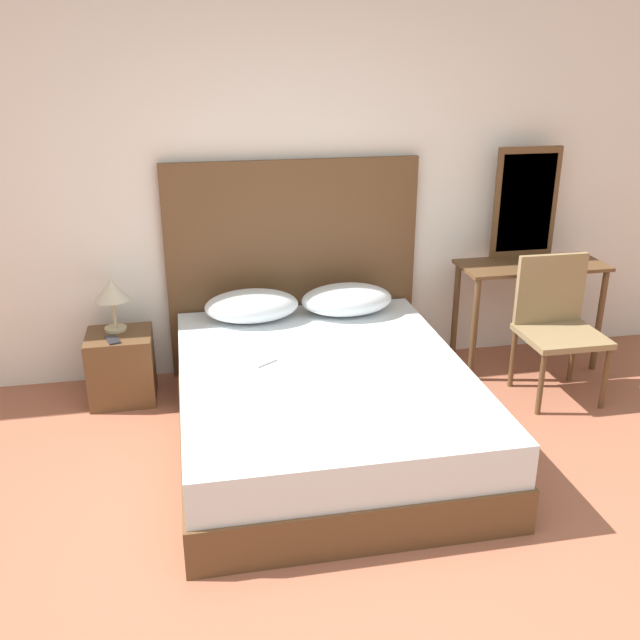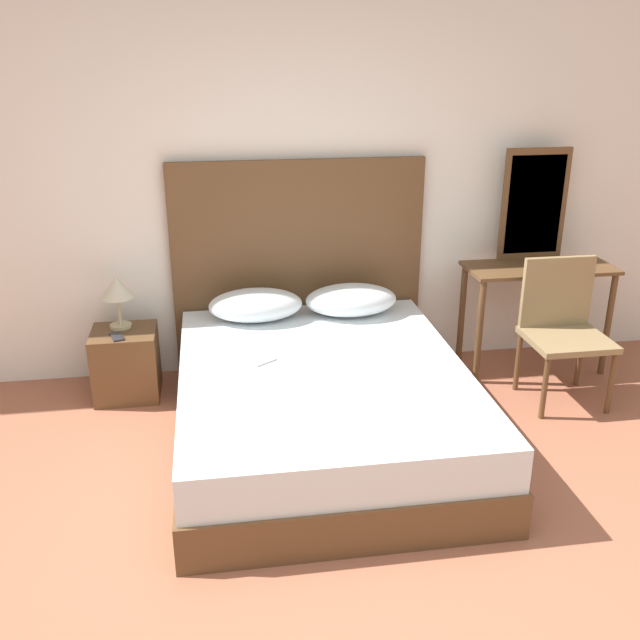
# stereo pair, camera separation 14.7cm
# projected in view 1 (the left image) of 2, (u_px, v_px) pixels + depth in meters

# --- Properties ---
(ground_plane) EXTENTS (16.00, 16.00, 0.00)m
(ground_plane) POSITION_uv_depth(u_px,v_px,m) (379.00, 622.00, 2.95)
(ground_plane) COLOR #9E5B42
(wall_back) EXTENTS (10.00, 0.06, 2.70)m
(wall_back) POSITION_uv_depth(u_px,v_px,m) (282.00, 182.00, 4.84)
(wall_back) COLOR white
(wall_back) RESTS_ON ground_plane
(bed) EXTENTS (1.67, 2.12, 0.49)m
(bed) POSITION_uv_depth(u_px,v_px,m) (323.00, 405.00, 4.20)
(bed) COLOR brown
(bed) RESTS_ON ground_plane
(headboard) EXTENTS (1.75, 0.05, 1.51)m
(headboard) POSITION_uv_depth(u_px,v_px,m) (293.00, 268.00, 5.00)
(headboard) COLOR brown
(headboard) RESTS_ON ground_plane
(pillow_left) EXTENTS (0.63, 0.39, 0.21)m
(pillow_left) POSITION_uv_depth(u_px,v_px,m) (252.00, 306.00, 4.76)
(pillow_left) COLOR silver
(pillow_left) RESTS_ON bed
(pillow_right) EXTENTS (0.63, 0.39, 0.21)m
(pillow_right) POSITION_uv_depth(u_px,v_px,m) (347.00, 299.00, 4.87)
(pillow_right) COLOR silver
(pillow_right) RESTS_ON bed
(phone_on_bed) EXTENTS (0.16, 0.14, 0.01)m
(phone_on_bed) POSITION_uv_depth(u_px,v_px,m) (264.00, 362.00, 4.16)
(phone_on_bed) COLOR #B7B7BC
(phone_on_bed) RESTS_ON bed
(nightstand) EXTENTS (0.42, 0.39, 0.46)m
(nightstand) POSITION_uv_depth(u_px,v_px,m) (122.00, 367.00, 4.72)
(nightstand) COLOR brown
(nightstand) RESTS_ON ground_plane
(table_lamp) EXTENTS (0.22, 0.22, 0.35)m
(table_lamp) POSITION_uv_depth(u_px,v_px,m) (112.00, 292.00, 4.60)
(table_lamp) COLOR tan
(table_lamp) RESTS_ON nightstand
(phone_on_nightstand) EXTENTS (0.11, 0.16, 0.01)m
(phone_on_nightstand) POSITION_uv_depth(u_px,v_px,m) (112.00, 340.00, 4.53)
(phone_on_nightstand) COLOR #232328
(phone_on_nightstand) RESTS_ON nightstand
(vanity_desk) EXTENTS (1.03, 0.44, 0.78)m
(vanity_desk) POSITION_uv_depth(u_px,v_px,m) (530.00, 283.00, 5.07)
(vanity_desk) COLOR brown
(vanity_desk) RESTS_ON ground_plane
(vanity_mirror) EXTENTS (0.47, 0.03, 0.79)m
(vanity_mirror) POSITION_uv_depth(u_px,v_px,m) (526.00, 203.00, 5.05)
(vanity_mirror) COLOR brown
(vanity_mirror) RESTS_ON vanity_desk
(chair) EXTENTS (0.51, 0.47, 0.94)m
(chair) POSITION_uv_depth(u_px,v_px,m) (556.00, 318.00, 4.71)
(chair) COLOR olive
(chair) RESTS_ON ground_plane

